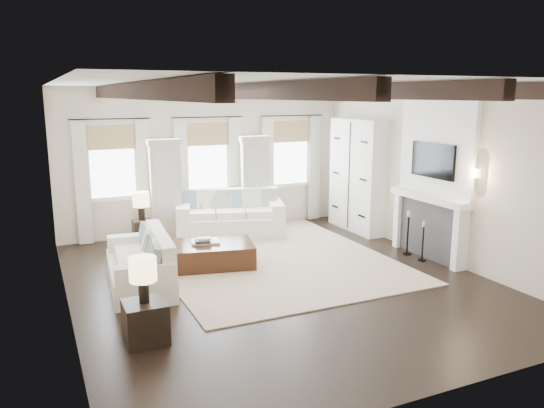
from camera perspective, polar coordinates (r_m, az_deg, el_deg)
name	(u,v)px	position (r m, az deg, el deg)	size (l,w,h in m)	color
ground	(278,281)	(8.89, 0.70, -8.26)	(7.50, 7.50, 0.00)	black
room_shell	(295,159)	(9.55, 2.50, 4.82)	(6.54, 7.54, 3.22)	beige
area_rug	(270,258)	(10.03, -0.26, -5.84)	(4.11, 5.03, 0.02)	#BEAA93
sofa_back	(230,217)	(11.65, -4.54, -1.37)	(2.50, 1.66, 0.98)	white
sofa_left	(143,265)	(8.81, -13.67, -6.34)	(1.08, 2.08, 0.86)	white
ottoman	(208,255)	(9.62, -6.90, -5.45)	(1.59, 1.00, 0.42)	black
tray	(205,242)	(9.63, -7.20, -4.03)	(0.50, 0.38, 0.04)	white
book_lower	(203,241)	(9.50, -7.49, -3.99)	(0.26, 0.20, 0.04)	#262628
book_upper	(205,239)	(9.54, -7.24, -3.71)	(0.22, 0.17, 0.03)	beige
side_table_front	(145,322)	(6.94, -13.46, -12.22)	(0.52, 0.52, 0.52)	black
lamp_front	(143,272)	(6.71, -13.72, -7.11)	(0.34, 0.34, 0.58)	black
side_table_back	(143,233)	(11.08, -13.74, -3.05)	(0.37, 0.37, 0.55)	black
lamp_back	(141,201)	(10.93, -13.90, 0.31)	(0.33, 0.33, 0.57)	black
candlestick_near	(423,244)	(10.22, 15.90, -4.21)	(0.15, 0.15, 0.75)	black
candlestick_far	(408,236)	(10.53, 14.39, -3.40)	(0.17, 0.17, 0.86)	black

